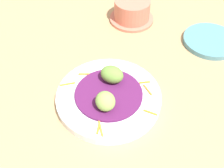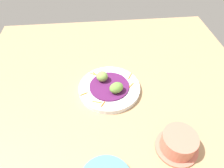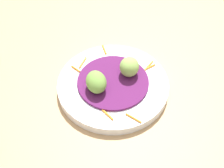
% 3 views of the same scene
% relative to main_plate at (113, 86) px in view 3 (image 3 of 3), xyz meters
% --- Properties ---
extents(table_surface, '(1.10, 1.10, 0.02)m').
position_rel_main_plate_xyz_m(table_surface, '(0.01, 0.02, -0.02)').
color(table_surface, tan).
rests_on(table_surface, ground).
extents(main_plate, '(0.23, 0.23, 0.02)m').
position_rel_main_plate_xyz_m(main_plate, '(0.00, 0.00, 0.00)').
color(main_plate, silver).
rests_on(main_plate, table_surface).
extents(cabbage_bed, '(0.15, 0.15, 0.01)m').
position_rel_main_plate_xyz_m(cabbage_bed, '(0.00, -0.00, 0.01)').
color(cabbage_bed, '#51194C').
rests_on(cabbage_bed, main_plate).
extents(carrot_garnish, '(0.18, 0.21, 0.00)m').
position_rel_main_plate_xyz_m(carrot_garnish, '(-0.00, -0.01, 0.01)').
color(carrot_garnish, orange).
rests_on(carrot_garnish, main_plate).
extents(guac_scoop_left, '(0.06, 0.06, 0.04)m').
position_rel_main_plate_xyz_m(guac_scoop_left, '(0.03, 0.02, 0.03)').
color(guac_scoop_left, olive).
rests_on(guac_scoop_left, cabbage_bed).
extents(guac_scoop_center, '(0.05, 0.05, 0.04)m').
position_rel_main_plate_xyz_m(guac_scoop_center, '(-0.03, -0.02, 0.04)').
color(guac_scoop_center, '#84A851').
rests_on(guac_scoop_center, cabbage_bed).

